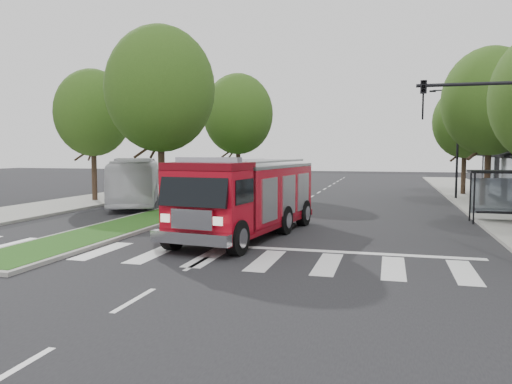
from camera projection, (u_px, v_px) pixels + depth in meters
The scene contains 12 objects.
ground at pixel (235, 242), 19.60m from camera, with size 140.00×140.00×0.00m, color black.
sidewalk_left at pixel (71, 204), 32.97m from camera, with size 5.00×80.00×0.15m, color gray.
median at pixel (231, 196), 38.47m from camera, with size 3.00×50.00×0.15m.
bus_shelter at pixel (503, 182), 24.38m from camera, with size 3.20×1.60×2.61m.
tree_right_mid at pixel (490, 101), 29.56m from camera, with size 5.60×5.60×9.72m.
tree_right_far at pixel (465, 122), 39.24m from camera, with size 5.00×5.00×8.73m.
tree_median_near at pixel (160, 89), 26.36m from camera, with size 5.80×5.80×10.16m.
tree_median_far at pixel (238, 114), 39.86m from camera, with size 5.60×5.60×9.72m.
tree_left_mid at pixel (93, 113), 34.26m from camera, with size 5.20×5.20×9.16m.
streetlight_right_far at pixel (455, 138), 35.80m from camera, with size 2.11×0.20×8.00m.
fire_engine at pixel (247, 198), 20.77m from camera, with size 4.17×9.94×3.34m.
city_bus at pixel (136, 181), 32.99m from camera, with size 2.59×11.07×3.08m, color silver.
Camera 1 is at (5.83, -18.49, 3.57)m, focal length 35.00 mm.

